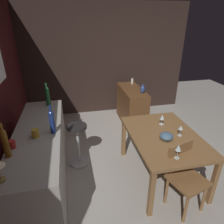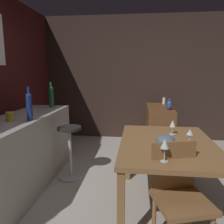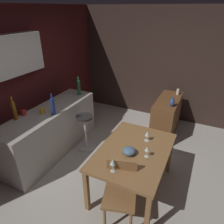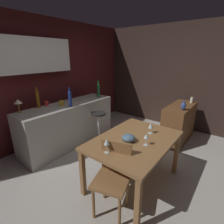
# 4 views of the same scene
# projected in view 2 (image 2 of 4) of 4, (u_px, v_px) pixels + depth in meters

# --- Properties ---
(ground_plane) EXTENTS (9.00, 9.00, 0.00)m
(ground_plane) POSITION_uv_depth(u_px,v_px,m) (141.00, 202.00, 2.50)
(ground_plane) COLOR #B7B2A8
(wall_side_right) EXTENTS (0.10, 4.40, 2.60)m
(wall_side_right) POSITION_uv_depth(u_px,v_px,m) (127.00, 79.00, 4.79)
(wall_side_right) COLOR #33231E
(wall_side_right) RESTS_ON ground_plane
(dining_table) EXTENTS (1.35, 0.95, 0.74)m
(dining_table) POSITION_uv_depth(u_px,v_px,m) (167.00, 150.00, 2.27)
(dining_table) COLOR olive
(dining_table) RESTS_ON ground_plane
(kitchen_counter) EXTENTS (2.10, 0.60, 0.90)m
(kitchen_counter) POSITION_uv_depth(u_px,v_px,m) (20.00, 154.00, 2.72)
(kitchen_counter) COLOR #B2ADA3
(kitchen_counter) RESTS_ON ground_plane
(sideboard_cabinet) EXTENTS (1.10, 0.44, 0.82)m
(sideboard_cabinet) POSITION_uv_depth(u_px,v_px,m) (159.00, 129.00, 4.08)
(sideboard_cabinet) COLOR brown
(sideboard_cabinet) RESTS_ON ground_plane
(chair_near_window) EXTENTS (0.50, 0.50, 0.88)m
(chair_near_window) POSITION_uv_depth(u_px,v_px,m) (179.00, 193.00, 1.77)
(chair_near_window) COLOR olive
(chair_near_window) RESTS_ON ground_plane
(bar_stool) EXTENTS (0.34, 0.34, 0.72)m
(bar_stool) POSITION_uv_depth(u_px,v_px,m) (70.00, 151.00, 3.02)
(bar_stool) COLOR #262323
(bar_stool) RESTS_ON ground_plane
(wine_glass_left) EXTENTS (0.07, 0.07, 0.17)m
(wine_glass_left) POSITION_uv_depth(u_px,v_px,m) (173.00, 124.00, 2.52)
(wine_glass_left) COLOR silver
(wine_glass_left) RESTS_ON dining_table
(wine_glass_right) EXTENTS (0.07, 0.07, 0.19)m
(wine_glass_right) POSITION_uv_depth(u_px,v_px,m) (165.00, 145.00, 1.75)
(wine_glass_right) COLOR silver
(wine_glass_right) RESTS_ON dining_table
(wine_glass_center) EXTENTS (0.07, 0.07, 0.16)m
(wine_glass_center) POSITION_uv_depth(u_px,v_px,m) (190.00, 133.00, 2.16)
(wine_glass_center) COLOR silver
(wine_glass_center) RESTS_ON dining_table
(fruit_bowl) EXTENTS (0.18, 0.18, 0.10)m
(fruit_bowl) POSITION_uv_depth(u_px,v_px,m) (166.00, 141.00, 2.15)
(fruit_bowl) COLOR slate
(fruit_bowl) RESTS_ON dining_table
(wine_bottle_green) EXTENTS (0.07, 0.07, 0.39)m
(wine_bottle_green) POSITION_uv_depth(u_px,v_px,m) (51.00, 96.00, 3.43)
(wine_bottle_green) COLOR #1E592D
(wine_bottle_green) RESTS_ON kitchen_counter
(wine_bottle_cobalt) EXTENTS (0.07, 0.07, 0.38)m
(wine_bottle_cobalt) POSITION_uv_depth(u_px,v_px,m) (29.00, 105.00, 2.50)
(wine_bottle_cobalt) COLOR navy
(wine_bottle_cobalt) RESTS_ON kitchen_counter
(cup_mustard) EXTENTS (0.12, 0.09, 0.10)m
(cup_mustard) POSITION_uv_depth(u_px,v_px,m) (10.00, 116.00, 2.49)
(cup_mustard) COLOR gold
(cup_mustard) RESTS_ON kitchen_counter
(pillar_candle_tall) EXTENTS (0.06, 0.06, 0.15)m
(pillar_candle_tall) POSITION_uv_depth(u_px,v_px,m) (164.00, 101.00, 4.35)
(pillar_candle_tall) COLOR white
(pillar_candle_tall) RESTS_ON sideboard_cabinet
(vase_ceramic_blue) EXTENTS (0.09, 0.09, 0.18)m
(vase_ceramic_blue) POSITION_uv_depth(u_px,v_px,m) (169.00, 105.00, 3.68)
(vase_ceramic_blue) COLOR #334C8C
(vase_ceramic_blue) RESTS_ON sideboard_cabinet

